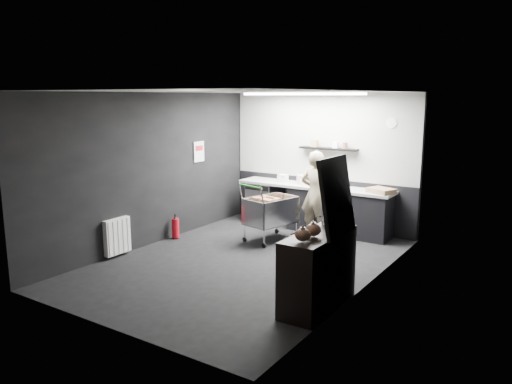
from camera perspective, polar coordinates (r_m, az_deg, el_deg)
The scene contains 22 objects.
floor at distance 8.10m, azimuth -1.33°, elevation -8.06°, with size 5.50×5.50×0.00m, color black.
ceiling at distance 7.66m, azimuth -1.43°, elevation 11.41°, with size 5.50×5.50×0.00m, color silver.
wall_back at distance 10.13m, azimuth 7.50°, elevation 3.55°, with size 5.50×5.50×0.00m, color black.
wall_front at distance 5.76m, azimuth -17.11°, elevation -2.46°, with size 5.50×5.50×0.00m, color black.
wall_left at distance 9.04m, azimuth -11.89°, elevation 2.52°, with size 5.50×5.50×0.00m, color black.
wall_right at distance 6.85m, azimuth 12.54°, elevation -0.15°, with size 5.50×5.50×0.00m, color black.
kitchen_wall_panel at distance 10.06m, azimuth 7.53°, elevation 6.36°, with size 3.95×0.02×1.70m, color #B0B0AC.
dado_panel at distance 10.25m, azimuth 7.34°, elevation -1.18°, with size 3.95×0.02×1.00m, color black.
floating_shelf at distance 9.89m, azimuth 8.26°, elevation 4.93°, with size 1.20×0.22×0.04m, color black.
wall_clock at distance 9.50m, azimuth 15.23°, elevation 7.63°, with size 0.20×0.20×0.03m, color white.
poster at distance 9.95m, azimuth -6.55°, elevation 4.60°, with size 0.02×0.30×0.40m, color white.
poster_red_band at distance 9.94m, azimuth -6.53°, elevation 5.00°, with size 0.01×0.22×0.10m, color red.
radiator at distance 8.60m, azimuth -15.59°, elevation -4.89°, with size 0.10×0.50×0.60m, color white.
ceiling_strip at distance 9.24m, azimuth 5.23°, elevation 11.10°, with size 2.40×0.20×0.04m, color white.
prep_counter at distance 9.93m, azimuth 7.25°, elevation -1.83°, with size 3.20×0.61×0.90m.
person at distance 9.40m, azimuth 6.81°, elevation -0.26°, with size 0.60×0.39×1.65m, color beige.
shopping_cart at distance 9.16m, azimuth 1.68°, elevation -2.39°, with size 0.82×1.13×1.10m.
sideboard at distance 6.36m, azimuth 7.35°, elevation -7.76°, with size 0.55×1.28×1.92m.
fire_extinguisher at distance 9.46m, azimuth -9.19°, elevation -4.01°, with size 0.14×0.14×0.45m.
cardboard_box at distance 9.32m, azimuth 14.11°, elevation 0.15°, with size 0.45×0.34×0.09m, color #997851.
pink_tub at distance 10.01m, azimuth 5.17°, elevation 1.44°, with size 0.18×0.18×0.18m, color beige.
white_container at distance 10.16m, azimuth 3.08°, elevation 1.55°, with size 0.19×0.14×0.16m, color white.
Camera 1 is at (4.35, -6.30, 2.64)m, focal length 35.00 mm.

